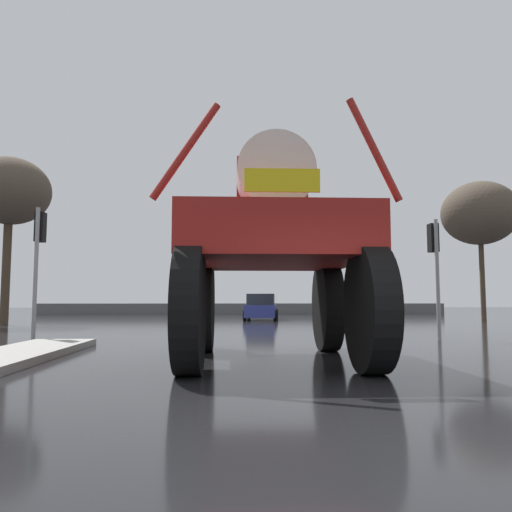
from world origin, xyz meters
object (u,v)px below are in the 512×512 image
object	(u,v)px
traffic_signal_far_left	(319,271)
bare_tree_left	(10,192)
sedan_ahead	(261,308)
bare_tree_right	(480,214)
traffic_signal_near_left	(39,244)
oversize_sprayer	(272,248)
traffic_signal_near_right	(434,252)
traffic_signal_far_right	(195,269)

from	to	relation	value
traffic_signal_far_left	bare_tree_left	distance (m)	16.53
sedan_ahead	bare_tree_right	distance (m)	13.06
traffic_signal_near_left	bare_tree_left	xyz separation A→B (m)	(-5.03, 9.67, 3.54)
oversize_sprayer	traffic_signal_near_right	size ratio (longest dim) A/B	1.62
traffic_signal_far_left	traffic_signal_far_right	size ratio (longest dim) A/B	0.97
sedan_ahead	bare_tree_left	bearing A→B (deg)	120.89
sedan_ahead	traffic_signal_far_right	distance (m)	4.50
traffic_signal_near_left	traffic_signal_far_right	bearing A→B (deg)	75.94
bare_tree_left	bare_tree_right	size ratio (longest dim) A/B	1.06
sedan_ahead	traffic_signal_near_right	bearing A→B (deg)	-157.59
oversize_sprayer	traffic_signal_far_right	xyz separation A→B (m)	(-2.61, 18.68, 0.76)
oversize_sprayer	bare_tree_right	size ratio (longest dim) A/B	0.75
bare_tree_right	traffic_signal_near_right	bearing A→B (deg)	-123.23
oversize_sprayer	traffic_signal_far_left	distance (m)	19.21
traffic_signal_near_left	bare_tree_right	size ratio (longest dim) A/B	0.50
traffic_signal_near_left	traffic_signal_far_right	size ratio (longest dim) A/B	0.94
oversize_sprayer	traffic_signal_near_right	bearing A→B (deg)	-47.07
bare_tree_right	bare_tree_left	bearing A→B (deg)	-175.93
sedan_ahead	oversize_sprayer	bearing A→B (deg)	-176.05
traffic_signal_near_left	bare_tree_left	size ratio (longest dim) A/B	0.47
traffic_signal_near_left	traffic_signal_far_right	distance (m)	14.42
oversize_sprayer	bare_tree_left	distance (m)	18.64
traffic_signal_far_left	traffic_signal_far_right	distance (m)	7.05
sedan_ahead	traffic_signal_far_right	world-z (taller)	traffic_signal_far_right
traffic_signal_far_right	bare_tree_left	distance (m)	10.14
sedan_ahead	traffic_signal_near_right	world-z (taller)	traffic_signal_near_right
bare_tree_left	bare_tree_right	distance (m)	23.87
sedan_ahead	traffic_signal_near_left	bearing A→B (deg)	161.49
bare_tree_right	traffic_signal_near_left	bearing A→B (deg)	-148.81
bare_tree_right	traffic_signal_far_left	bearing A→B (deg)	162.29
sedan_ahead	traffic_signal_near_left	size ratio (longest dim) A/B	1.15
sedan_ahead	traffic_signal_near_left	xyz separation A→B (m)	(-7.30, -15.03, 2.00)
oversize_sprayer	bare_tree_right	xyz separation A→B (m)	(12.66, 16.05, 3.64)
traffic_signal_far_left	traffic_signal_far_right	world-z (taller)	traffic_signal_far_right
bare_tree_left	traffic_signal_far_left	bearing A→B (deg)	15.50
traffic_signal_near_right	traffic_signal_far_right	distance (m)	16.03
traffic_signal_far_left	bare_tree_left	xyz separation A→B (m)	(-15.58, -4.32, 3.44)
traffic_signal_near_left	traffic_signal_far_right	world-z (taller)	traffic_signal_far_right
oversize_sprayer	bare_tree_right	bearing A→B (deg)	-37.28
traffic_signal_near_right	bare_tree_left	size ratio (longest dim) A/B	0.44
traffic_signal_far_right	bare_tree_right	world-z (taller)	bare_tree_right
traffic_signal_near_left	traffic_signal_far_left	distance (m)	17.52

